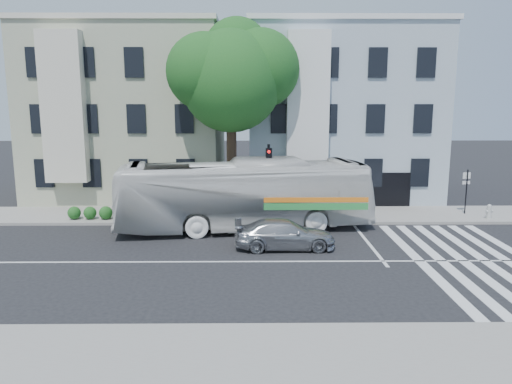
{
  "coord_description": "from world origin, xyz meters",
  "views": [
    {
      "loc": [
        1.08,
        -19.5,
        6.55
      ],
      "look_at": [
        1.31,
        2.67,
        2.4
      ],
      "focal_mm": 35.0,
      "sensor_mm": 36.0,
      "label": 1
    }
  ],
  "objects_px": {
    "bus": "(244,195)",
    "fire_hydrant": "(489,211)",
    "sedan": "(285,234)",
    "traffic_signal": "(269,174)"
  },
  "relations": [
    {
      "from": "bus",
      "to": "sedan",
      "type": "relative_size",
      "value": 2.89
    },
    {
      "from": "bus",
      "to": "traffic_signal",
      "type": "relative_size",
      "value": 3.01
    },
    {
      "from": "traffic_signal",
      "to": "fire_hydrant",
      "type": "xyz_separation_m",
      "value": [
        12.0,
        0.77,
        -2.2
      ]
    },
    {
      "from": "sedan",
      "to": "fire_hydrant",
      "type": "height_order",
      "value": "sedan"
    },
    {
      "from": "bus",
      "to": "sedan",
      "type": "distance_m",
      "value": 3.99
    },
    {
      "from": "bus",
      "to": "fire_hydrant",
      "type": "bearing_deg",
      "value": -92.27
    },
    {
      "from": "bus",
      "to": "sedan",
      "type": "xyz_separation_m",
      "value": [
        1.83,
        -3.35,
        -1.15
      ]
    },
    {
      "from": "bus",
      "to": "fire_hydrant",
      "type": "xyz_separation_m",
      "value": [
        13.25,
        1.52,
        -1.23
      ]
    },
    {
      "from": "traffic_signal",
      "to": "fire_hydrant",
      "type": "height_order",
      "value": "traffic_signal"
    },
    {
      "from": "sedan",
      "to": "traffic_signal",
      "type": "distance_m",
      "value": 4.64
    }
  ]
}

